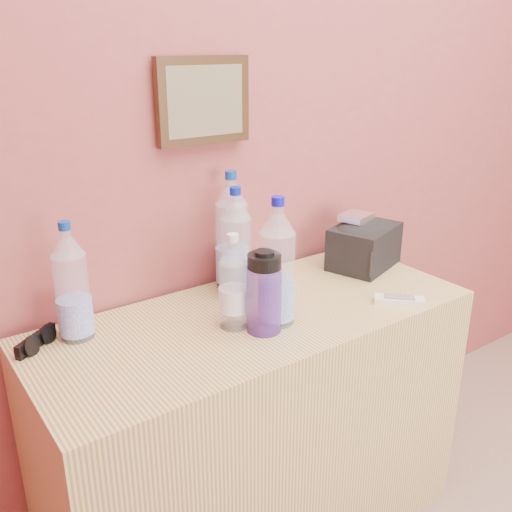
{
  "coord_description": "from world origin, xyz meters",
  "views": [
    {
      "loc": [
        -1.33,
        0.49,
        1.57
      ],
      "look_at": [
        -0.47,
        1.71,
        1.0
      ],
      "focal_mm": 40.0,
      "sensor_mm": 36.0,
      "label": 1
    }
  ],
  "objects_px": {
    "pet_small": "(234,287)",
    "sunglasses": "(36,341)",
    "pet_large_b": "(236,249)",
    "pet_large_c": "(232,237)",
    "pet_large_d": "(277,269)",
    "nalgene_bottle": "(264,292)",
    "toiletry_bag": "(364,244)",
    "pet_large_a": "(72,288)",
    "foil_packet": "(356,217)",
    "ac_remote": "(399,301)",
    "dresser": "(256,430)"
  },
  "relations": [
    {
      "from": "pet_large_a",
      "to": "pet_large_b",
      "type": "relative_size",
      "value": 0.94
    },
    {
      "from": "pet_large_d",
      "to": "foil_packet",
      "type": "distance_m",
      "value": 0.52
    },
    {
      "from": "nalgene_bottle",
      "to": "sunglasses",
      "type": "bearing_deg",
      "value": 153.57
    },
    {
      "from": "pet_large_a",
      "to": "sunglasses",
      "type": "bearing_deg",
      "value": 175.83
    },
    {
      "from": "sunglasses",
      "to": "foil_packet",
      "type": "height_order",
      "value": "foil_packet"
    },
    {
      "from": "pet_small",
      "to": "pet_large_a",
      "type": "bearing_deg",
      "value": 153.05
    },
    {
      "from": "pet_large_b",
      "to": "pet_large_c",
      "type": "distance_m",
      "value": 0.08
    },
    {
      "from": "pet_small",
      "to": "nalgene_bottle",
      "type": "bearing_deg",
      "value": -51.61
    },
    {
      "from": "pet_large_a",
      "to": "pet_large_b",
      "type": "bearing_deg",
      "value": -2.78
    },
    {
      "from": "dresser",
      "to": "sunglasses",
      "type": "relative_size",
      "value": 9.18
    },
    {
      "from": "dresser",
      "to": "pet_large_a",
      "type": "bearing_deg",
      "value": 160.51
    },
    {
      "from": "pet_large_c",
      "to": "pet_large_b",
      "type": "bearing_deg",
      "value": -114.39
    },
    {
      "from": "pet_large_a",
      "to": "ac_remote",
      "type": "relative_size",
      "value": 2.18
    },
    {
      "from": "pet_large_a",
      "to": "ac_remote",
      "type": "bearing_deg",
      "value": -22.6
    },
    {
      "from": "pet_large_d",
      "to": "foil_packet",
      "type": "bearing_deg",
      "value": 21.18
    },
    {
      "from": "nalgene_bottle",
      "to": "pet_small",
      "type": "bearing_deg",
      "value": 128.39
    },
    {
      "from": "pet_large_d",
      "to": "pet_small",
      "type": "xyz_separation_m",
      "value": [
        -0.11,
        0.05,
        -0.04
      ]
    },
    {
      "from": "pet_large_b",
      "to": "pet_small",
      "type": "distance_m",
      "value": 0.21
    },
    {
      "from": "pet_small",
      "to": "sunglasses",
      "type": "distance_m",
      "value": 0.53
    },
    {
      "from": "pet_large_b",
      "to": "pet_large_d",
      "type": "xyz_separation_m",
      "value": [
        -0.01,
        -0.21,
        0.01
      ]
    },
    {
      "from": "sunglasses",
      "to": "pet_large_d",
      "type": "bearing_deg",
      "value": -58.99
    },
    {
      "from": "ac_remote",
      "to": "toiletry_bag",
      "type": "height_order",
      "value": "toiletry_bag"
    },
    {
      "from": "toiletry_bag",
      "to": "foil_packet",
      "type": "height_order",
      "value": "foil_packet"
    },
    {
      "from": "pet_large_b",
      "to": "sunglasses",
      "type": "bearing_deg",
      "value": 176.97
    },
    {
      "from": "toiletry_bag",
      "to": "pet_large_d",
      "type": "bearing_deg",
      "value": 179.01
    },
    {
      "from": "pet_large_b",
      "to": "toiletry_bag",
      "type": "xyz_separation_m",
      "value": [
        0.5,
        -0.05,
        -0.07
      ]
    },
    {
      "from": "pet_large_d",
      "to": "sunglasses",
      "type": "relative_size",
      "value": 2.56
    },
    {
      "from": "toiletry_bag",
      "to": "foil_packet",
      "type": "relative_size",
      "value": 2.31
    },
    {
      "from": "foil_packet",
      "to": "pet_large_d",
      "type": "bearing_deg",
      "value": -158.82
    },
    {
      "from": "nalgene_bottle",
      "to": "sunglasses",
      "type": "distance_m",
      "value": 0.61
    },
    {
      "from": "sunglasses",
      "to": "toiletry_bag",
      "type": "distance_m",
      "value": 1.11
    },
    {
      "from": "pet_small",
      "to": "pet_large_d",
      "type": "bearing_deg",
      "value": -22.26
    },
    {
      "from": "pet_large_d",
      "to": "pet_small",
      "type": "relative_size",
      "value": 1.35
    },
    {
      "from": "ac_remote",
      "to": "foil_packet",
      "type": "height_order",
      "value": "foil_packet"
    },
    {
      "from": "nalgene_bottle",
      "to": "pet_large_a",
      "type": "bearing_deg",
      "value": 148.93
    },
    {
      "from": "pet_large_c",
      "to": "foil_packet",
      "type": "bearing_deg",
      "value": -12.36
    },
    {
      "from": "pet_small",
      "to": "foil_packet",
      "type": "height_order",
      "value": "pet_small"
    },
    {
      "from": "nalgene_bottle",
      "to": "toiletry_bag",
      "type": "bearing_deg",
      "value": 17.91
    },
    {
      "from": "nalgene_bottle",
      "to": "ac_remote",
      "type": "bearing_deg",
      "value": -13.05
    },
    {
      "from": "pet_large_b",
      "to": "pet_large_c",
      "type": "xyz_separation_m",
      "value": [
        0.03,
        0.07,
        0.01
      ]
    },
    {
      "from": "pet_large_a",
      "to": "pet_large_c",
      "type": "bearing_deg",
      "value": 5.37
    },
    {
      "from": "sunglasses",
      "to": "pet_large_a",
      "type": "bearing_deg",
      "value": -40.79
    },
    {
      "from": "pet_large_c",
      "to": "pet_small",
      "type": "height_order",
      "value": "pet_large_c"
    },
    {
      "from": "pet_large_d",
      "to": "nalgene_bottle",
      "type": "height_order",
      "value": "pet_large_d"
    },
    {
      "from": "ac_remote",
      "to": "toiletry_bag",
      "type": "xyz_separation_m",
      "value": [
        0.13,
        0.28,
        0.07
      ]
    },
    {
      "from": "pet_large_a",
      "to": "nalgene_bottle",
      "type": "height_order",
      "value": "pet_large_a"
    },
    {
      "from": "pet_large_b",
      "to": "pet_large_d",
      "type": "distance_m",
      "value": 0.21
    },
    {
      "from": "pet_large_b",
      "to": "toiletry_bag",
      "type": "bearing_deg",
      "value": -5.89
    },
    {
      "from": "pet_small",
      "to": "nalgene_bottle",
      "type": "relative_size",
      "value": 1.16
    },
    {
      "from": "pet_large_b",
      "to": "toiletry_bag",
      "type": "relative_size",
      "value": 1.41
    }
  ]
}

